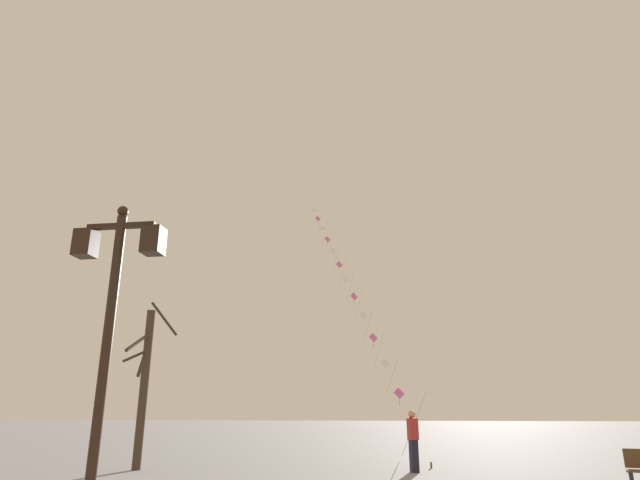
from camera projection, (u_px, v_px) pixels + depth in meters
name	position (u px, v px, depth m)	size (l,w,h in m)	color
ground_plane	(381.00, 461.00, 18.67)	(160.00, 160.00, 0.00)	gray
twin_lantern_lamp_post	(112.00, 299.00, 7.47)	(1.32, 0.28, 4.58)	black
kite_train	(347.00, 281.00, 27.77)	(6.50, 17.22, 15.60)	brown
kite_flyer	(413.00, 439.00, 15.57)	(0.33, 0.63, 1.71)	#1E1E2D
bare_tree	(144.00, 381.00, 16.69)	(1.56, 2.32, 5.10)	#423323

